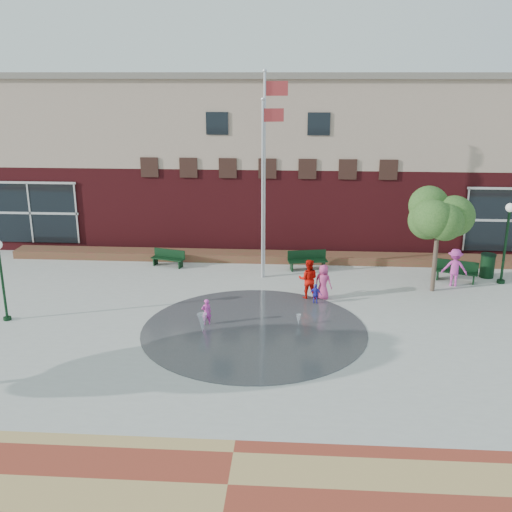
# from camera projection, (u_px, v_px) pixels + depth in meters

# --- Properties ---
(ground) EXTENTS (120.00, 120.00, 0.00)m
(ground) POSITION_uv_depth(u_px,v_px,m) (248.00, 368.00, 19.45)
(ground) COLOR #666056
(ground) RESTS_ON ground
(plaza_concrete) EXTENTS (46.00, 18.00, 0.01)m
(plaza_concrete) POSITION_uv_depth(u_px,v_px,m) (256.00, 320.00, 23.26)
(plaza_concrete) COLOR #A8A8A0
(plaza_concrete) RESTS_ON ground
(splash_pad) EXTENTS (8.40, 8.40, 0.01)m
(splash_pad) POSITION_uv_depth(u_px,v_px,m) (254.00, 330.00, 22.31)
(splash_pad) COLOR #383A3D
(splash_pad) RESTS_ON ground
(library_building) EXTENTS (44.40, 10.40, 9.20)m
(library_building) POSITION_uv_depth(u_px,v_px,m) (272.00, 154.00, 34.74)
(library_building) COLOR #581318
(library_building) RESTS_ON ground
(flower_bed) EXTENTS (26.00, 1.20, 0.40)m
(flower_bed) POSITION_uv_depth(u_px,v_px,m) (266.00, 261.00, 30.51)
(flower_bed) COLOR maroon
(flower_bed) RESTS_ON ground
(flagpole_left) EXTENTS (1.09, 0.29, 9.37)m
(flagpole_left) POSITION_uv_depth(u_px,v_px,m) (266.00, 166.00, 26.59)
(flagpole_left) COLOR silver
(flagpole_left) RESTS_ON ground
(flagpole_right) EXTENTS (0.99, 0.30, 8.19)m
(flagpole_right) POSITION_uv_depth(u_px,v_px,m) (264.00, 181.00, 26.68)
(flagpole_right) COLOR silver
(flagpole_right) RESTS_ON ground
(lamp_left) EXTENTS (0.34, 0.34, 3.22)m
(lamp_left) POSITION_uv_depth(u_px,v_px,m) (1.00, 271.00, 22.63)
(lamp_left) COLOR black
(lamp_left) RESTS_ON ground
(lamp_right) EXTENTS (0.39, 0.39, 3.73)m
(lamp_right) POSITION_uv_depth(u_px,v_px,m) (507.00, 234.00, 26.59)
(lamp_right) COLOR black
(lamp_right) RESTS_ON ground
(bench_left) EXTENTS (1.74, 0.92, 0.84)m
(bench_left) POSITION_uv_depth(u_px,v_px,m) (168.00, 261.00, 29.54)
(bench_left) COLOR black
(bench_left) RESTS_ON ground
(bench_mid) EXTENTS (1.96, 0.89, 0.95)m
(bench_mid) POSITION_uv_depth(u_px,v_px,m) (307.00, 264.00, 29.00)
(bench_mid) COLOR black
(bench_mid) RESTS_ON ground
(bench_right) EXTENTS (1.96, 1.12, 0.95)m
(bench_right) POSITION_uv_depth(u_px,v_px,m) (456.00, 275.00, 27.43)
(bench_right) COLOR black
(bench_right) RESTS_ON ground
(trash_can) EXTENTS (0.70, 0.70, 1.14)m
(trash_can) POSITION_uv_depth(u_px,v_px,m) (487.00, 266.00, 27.90)
(trash_can) COLOR black
(trash_can) RESTS_ON ground
(tree_mid) EXTENTS (2.78, 2.78, 4.69)m
(tree_mid) POSITION_uv_depth(u_px,v_px,m) (439.00, 215.00, 25.30)
(tree_mid) COLOR #433329
(tree_mid) RESTS_ON ground
(water_jet_a) EXTENTS (0.37, 0.37, 0.72)m
(water_jet_a) POSITION_uv_depth(u_px,v_px,m) (203.00, 333.00, 22.08)
(water_jet_a) COLOR white
(water_jet_a) RESTS_ON ground
(water_jet_b) EXTENTS (0.19, 0.19, 0.42)m
(water_jet_b) POSITION_uv_depth(u_px,v_px,m) (298.00, 326.00, 22.73)
(water_jet_b) COLOR white
(water_jet_b) RESTS_ON ground
(child_splash) EXTENTS (0.45, 0.39, 1.05)m
(child_splash) POSITION_uv_depth(u_px,v_px,m) (206.00, 312.00, 22.63)
(child_splash) COLOR #E03EB2
(child_splash) RESTS_ON ground
(adult_red) EXTENTS (0.86, 0.69, 1.72)m
(adult_red) POSITION_uv_depth(u_px,v_px,m) (308.00, 279.00, 25.22)
(adult_red) COLOR red
(adult_red) RESTS_ON ground
(adult_pink) EXTENTS (0.88, 0.76, 1.52)m
(adult_pink) POSITION_uv_depth(u_px,v_px,m) (323.00, 282.00, 25.19)
(adult_pink) COLOR #CF3D7E
(adult_pink) RESTS_ON ground
(child_blue) EXTENTS (0.55, 0.37, 0.87)m
(child_blue) POSITION_uv_depth(u_px,v_px,m) (316.00, 294.00, 24.72)
(child_blue) COLOR #2D2AB9
(child_blue) RESTS_ON ground
(person_bench) EXTENTS (1.20, 0.81, 1.73)m
(person_bench) POSITION_uv_depth(u_px,v_px,m) (455.00, 268.00, 26.70)
(person_bench) COLOR #C83AA4
(person_bench) RESTS_ON ground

